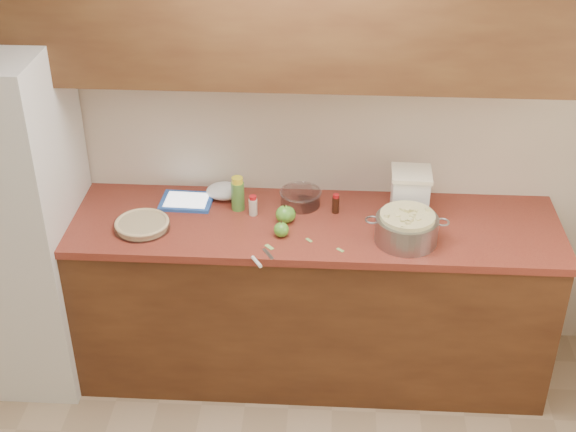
# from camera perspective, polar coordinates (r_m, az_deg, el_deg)

# --- Properties ---
(room_shell) EXTENTS (3.60, 3.60, 3.60)m
(room_shell) POSITION_cam_1_polar(r_m,az_deg,el_deg) (2.54, -1.51, -10.61)
(room_shell) COLOR tan
(room_shell) RESTS_ON ground
(counter_run) EXTENTS (2.64, 0.68, 0.92)m
(counter_run) POSITION_cam_1_polar(r_m,az_deg,el_deg) (4.21, 0.29, -5.70)
(counter_run) COLOR #593219
(counter_run) RESTS_ON ground
(upper_cabinets) EXTENTS (2.60, 0.34, 0.70)m
(upper_cabinets) POSITION_cam_1_polar(r_m,az_deg,el_deg) (3.67, 0.49, 14.77)
(upper_cabinets) COLOR brown
(upper_cabinets) RESTS_ON room_shell
(fridge) EXTENTS (0.70, 0.70, 1.80)m
(fridge) POSITION_cam_1_polar(r_m,az_deg,el_deg) (4.25, -19.52, -0.23)
(fridge) COLOR silver
(fridge) RESTS_ON ground
(pie) EXTENTS (0.27, 0.27, 0.04)m
(pie) POSITION_cam_1_polar(r_m,az_deg,el_deg) (3.94, -10.33, -0.61)
(pie) COLOR silver
(pie) RESTS_ON counter_run
(colander) EXTENTS (0.39, 0.30, 0.15)m
(colander) POSITION_cam_1_polar(r_m,az_deg,el_deg) (3.80, 8.43, -0.86)
(colander) COLOR gray
(colander) RESTS_ON counter_run
(flour_canister) EXTENTS (0.20, 0.20, 0.24)m
(flour_canister) POSITION_cam_1_polar(r_m,az_deg,el_deg) (3.99, 8.67, 1.64)
(flour_canister) COLOR white
(flour_canister) RESTS_ON counter_run
(tablet) EXTENTS (0.27, 0.21, 0.02)m
(tablet) POSITION_cam_1_polar(r_m,az_deg,el_deg) (4.13, -7.22, 1.05)
(tablet) COLOR blue
(tablet) RESTS_ON counter_run
(paring_knife) EXTENTS (0.11, 0.16, 0.02)m
(paring_knife) POSITION_cam_1_polar(r_m,az_deg,el_deg) (3.65, -2.13, -3.19)
(paring_knife) COLOR gray
(paring_knife) RESTS_ON counter_run
(lemon_bottle) EXTENTS (0.07, 0.07, 0.18)m
(lemon_bottle) POSITION_cam_1_polar(r_m,az_deg,el_deg) (4.01, -3.59, 1.57)
(lemon_bottle) COLOR #4C8C38
(lemon_bottle) RESTS_ON counter_run
(cinnamon_shaker) EXTENTS (0.04, 0.04, 0.11)m
(cinnamon_shaker) POSITION_cam_1_polar(r_m,az_deg,el_deg) (3.98, -2.50, 0.74)
(cinnamon_shaker) COLOR beige
(cinnamon_shaker) RESTS_ON counter_run
(vanilla_bottle) EXTENTS (0.04, 0.04, 0.10)m
(vanilla_bottle) POSITION_cam_1_polar(r_m,az_deg,el_deg) (4.00, 3.41, 0.87)
(vanilla_bottle) COLOR black
(vanilla_bottle) RESTS_ON counter_run
(mixing_bowl) EXTENTS (0.21, 0.21, 0.08)m
(mixing_bowl) POSITION_cam_1_polar(r_m,az_deg,el_deg) (4.07, 0.89, 1.35)
(mixing_bowl) COLOR silver
(mixing_bowl) RESTS_ON counter_run
(paper_towel) EXTENTS (0.22, 0.20, 0.08)m
(paper_towel) POSITION_cam_1_polar(r_m,az_deg,el_deg) (4.14, -4.55, 1.79)
(paper_towel) COLOR white
(paper_towel) RESTS_ON counter_run
(apple_left) EXTENTS (0.09, 0.09, 0.10)m
(apple_left) POSITION_cam_1_polar(r_m,az_deg,el_deg) (3.92, -0.24, 0.11)
(apple_left) COLOR #54A22F
(apple_left) RESTS_ON counter_run
(apple_center) EXTENTS (0.08, 0.08, 0.09)m
(apple_center) POSITION_cam_1_polar(r_m,az_deg,el_deg) (3.93, -0.04, 0.12)
(apple_center) COLOR #54A22F
(apple_center) RESTS_ON counter_run
(apple_front) EXTENTS (0.07, 0.07, 0.08)m
(apple_front) POSITION_cam_1_polar(r_m,az_deg,el_deg) (3.81, -0.48, -0.97)
(apple_front) COLOR #54A22F
(apple_front) RESTS_ON counter_run
(peel_a) EXTENTS (0.05, 0.05, 0.00)m
(peel_a) POSITION_cam_1_polar(r_m,az_deg,el_deg) (3.75, -1.34, -2.22)
(peel_a) COLOR #94C861
(peel_a) RESTS_ON counter_run
(peel_b) EXTENTS (0.04, 0.04, 0.00)m
(peel_b) POSITION_cam_1_polar(r_m,az_deg,el_deg) (3.74, 3.74, -2.43)
(peel_b) COLOR #94C861
(peel_b) RESTS_ON counter_run
(peel_c) EXTENTS (0.04, 0.04, 0.00)m
(peel_c) POSITION_cam_1_polar(r_m,az_deg,el_deg) (3.80, 1.50, -1.73)
(peel_c) COLOR #94C861
(peel_c) RESTS_ON counter_run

